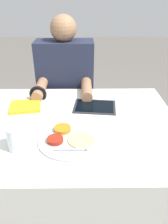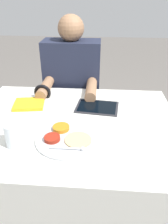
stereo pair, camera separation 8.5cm
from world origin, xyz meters
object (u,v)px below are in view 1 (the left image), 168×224
Objects in this scene: thali_tray at (69,139)px; person_diner at (66,100)px; drinking_glass at (16,138)px; tablet_device at (95,107)px; red_notebook at (25,107)px.

person_diner is at bearing 94.94° from thali_tray.
thali_tray is 0.24m from drinking_glass.
person_diner is (-0.20, 0.41, -0.16)m from tablet_device.
tablet_device is 0.48m from person_diner.
red_notebook is at bearing -117.01° from person_diner.
thali_tray reaches higher than red_notebook.
red_notebook is at bearing -179.45° from tablet_device.
red_notebook is at bearing 130.93° from thali_tray.
person_diner is (-0.06, 0.73, -0.16)m from thali_tray.
thali_tray is 0.35m from tablet_device.
thali_tray is 1.14× the size of tablet_device.
tablet_device is at bearing 46.43° from drinking_glass.
thali_tray is at bearing -85.06° from person_diner.
drinking_glass is (0.05, -0.38, 0.05)m from red_notebook.
thali_tray is 1.53× the size of red_notebook.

